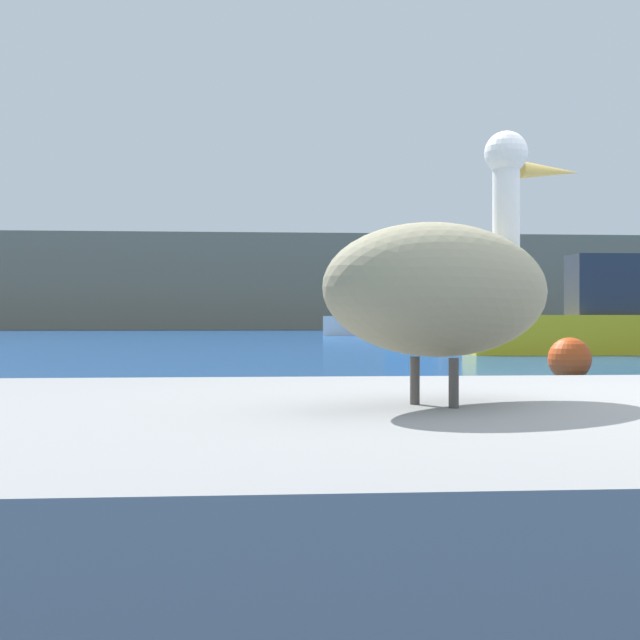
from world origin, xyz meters
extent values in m
cube|color=#7F755B|center=(0.00, 68.27, 3.59)|extent=(140.00, 15.34, 7.17)
cube|color=gray|center=(-0.98, -0.12, 0.33)|extent=(3.43, 2.57, 0.66)
ellipsoid|color=gray|center=(-0.98, -0.12, 1.01)|extent=(1.00, 0.92, 0.41)
cylinder|color=white|center=(-0.73, 0.09, 1.25)|extent=(0.09, 0.09, 0.36)
sphere|color=white|center=(-0.73, 0.09, 1.47)|extent=(0.14, 0.14, 0.14)
cone|color=gold|center=(-0.52, 0.26, 1.44)|extent=(0.35, 0.30, 0.09)
cylinder|color=#4C4742|center=(-1.07, -0.09, 0.73)|extent=(0.03, 0.03, 0.15)
cylinder|color=#4C4742|center=(-0.97, -0.21, 0.73)|extent=(0.03, 0.03, 0.15)
cube|color=white|center=(5.64, 40.00, 0.49)|extent=(7.42, 4.90, 0.98)
cube|color=#1E6099|center=(6.30, 39.71, 1.67)|extent=(2.75, 2.37, 1.37)
cylinder|color=#B2B2B2|center=(7.61, 39.12, 2.25)|extent=(0.12, 0.12, 2.54)
cylinder|color=#3F382D|center=(8.78, 38.60, 1.33)|extent=(0.10, 0.10, 0.70)
cube|color=yellow|center=(6.57, 18.23, 0.49)|extent=(5.62, 1.62, 0.98)
cube|color=#2D333D|center=(7.32, 18.22, 1.73)|extent=(1.90, 1.13, 1.51)
cylinder|color=#B2B2B2|center=(4.90, 18.26, 3.11)|extent=(0.12, 0.12, 4.27)
sphere|color=#E54C19|center=(3.02, 9.45, 0.32)|extent=(0.63, 0.63, 0.63)
camera|label=1|loc=(-1.56, -2.70, 0.92)|focal=48.24mm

